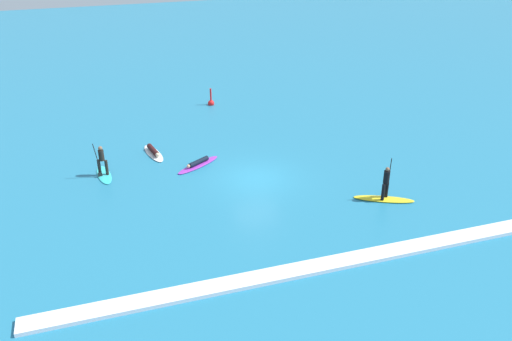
{
  "coord_description": "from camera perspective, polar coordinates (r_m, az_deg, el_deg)",
  "views": [
    {
      "loc": [
        -8.09,
        -25.31,
        13.97
      ],
      "look_at": [
        0.0,
        0.0,
        0.5
      ],
      "focal_mm": 37.37,
      "sensor_mm": 36.0,
      "label": 1
    }
  ],
  "objects": [
    {
      "name": "ground_plane",
      "position": [
        30.02,
        0.0,
        -0.85
      ],
      "size": [
        120.0,
        120.0,
        0.0
      ],
      "primitive_type": "plane",
      "color": "teal",
      "rests_on": "ground"
    },
    {
      "name": "surfer_on_purple_board",
      "position": [
        31.61,
        -6.22,
        0.72
      ],
      "size": [
        3.03,
        2.24,
        0.38
      ],
      "rotation": [
        0.0,
        0.0,
        3.7
      ],
      "color": "purple",
      "rests_on": "ground_plane"
    },
    {
      "name": "surfer_on_white_board",
      "position": [
        33.47,
        -10.91,
        1.96
      ],
      "size": [
        1.27,
        2.9,
        0.41
      ],
      "rotation": [
        0.0,
        0.0,
        4.9
      ],
      "color": "white",
      "rests_on": "ground_plane"
    },
    {
      "name": "surfer_on_teal_board",
      "position": [
        31.35,
        -16.07,
        0.31
      ],
      "size": [
        1.0,
        2.53,
        2.13
      ],
      "rotation": [
        0.0,
        0.0,
        4.83
      ],
      "color": "#33C6CC",
      "rests_on": "ground_plane"
    },
    {
      "name": "surfer_on_yellow_board",
      "position": [
        28.49,
        13.61,
        -2.3
      ],
      "size": [
        3.11,
        1.97,
        2.38
      ],
      "rotation": [
        0.0,
        0.0,
        5.83
      ],
      "color": "yellow",
      "rests_on": "ground_plane"
    },
    {
      "name": "marker_buoy",
      "position": [
        41.26,
        -4.83,
        7.29
      ],
      "size": [
        0.49,
        0.49,
        1.42
      ],
      "color": "red",
      "rests_on": "ground_plane"
    },
    {
      "name": "wave_crest",
      "position": [
        23.16,
        6.63,
        -10.16
      ],
      "size": [
        23.96,
        0.9,
        0.18
      ],
      "primitive_type": "cube",
      "color": "white",
      "rests_on": "ground_plane"
    }
  ]
}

